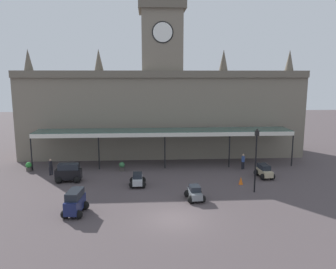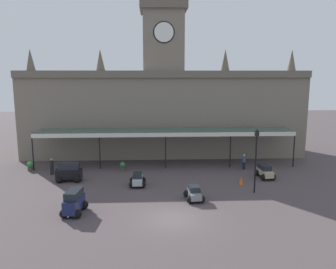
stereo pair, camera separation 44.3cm
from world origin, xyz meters
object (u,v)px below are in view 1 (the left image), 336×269
traffic_cone (241,181)px  planter_by_canopy (122,166)px  car_grey_sedan (195,194)px  planter_near_kerb (29,167)px  car_black_van (69,173)px  pedestrian_near_entrance (243,161)px  car_silver_sedan (138,181)px  car_navy_van (75,203)px  car_beige_estate (264,172)px  pedestrian_beside_cars (51,166)px  victorian_lamppost (256,154)px

traffic_cone → planter_by_canopy: size_ratio=0.76×
planter_by_canopy → car_grey_sedan: bearing=-53.4°
planter_near_kerb → car_black_van: bearing=-37.7°
car_grey_sedan → pedestrian_near_entrance: 10.79m
car_grey_sedan → car_silver_sedan: bearing=141.0°
car_navy_van → pedestrian_near_entrance: size_ratio=1.49×
car_beige_estate → pedestrian_beside_cars: (-21.23, 2.12, 0.34)m
car_navy_van → victorian_lamppost: (14.51, 3.75, 2.60)m
car_silver_sedan → pedestrian_beside_cars: size_ratio=1.23×
car_black_van → planter_near_kerb: (-5.01, 3.87, -0.32)m
traffic_cone → planter_by_canopy: bearing=155.8°
car_black_van → planter_near_kerb: car_black_van is taller
pedestrian_near_entrance → traffic_cone: pedestrian_near_entrance is taller
planter_by_canopy → car_beige_estate: bearing=-12.4°
car_navy_van → planter_near_kerb: car_navy_van is taller
car_grey_sedan → traffic_cone: size_ratio=2.91×
car_beige_estate → victorian_lamppost: (-2.27, -4.11, 2.84)m
car_silver_sedan → car_grey_sedan: (4.72, -3.83, 0.00)m
car_beige_estate → car_silver_sedan: size_ratio=1.12×
pedestrian_near_entrance → victorian_lamppost: 7.65m
car_black_van → pedestrian_beside_cars: car_black_van is taller
traffic_cone → planter_by_canopy: planter_by_canopy is taller
pedestrian_near_entrance → traffic_cone: 5.28m
car_beige_estate → planter_by_canopy: bearing=167.6°
car_grey_sedan → pedestrian_near_entrance: size_ratio=1.27×
planter_near_kerb → planter_by_canopy: size_ratio=1.00×
car_black_van → pedestrian_near_entrance: size_ratio=1.45×
car_grey_sedan → car_navy_van: bearing=-166.2°
car_grey_sedan → traffic_cone: bearing=37.4°
car_silver_sedan → victorian_lamppost: bearing=-12.8°
car_grey_sedan → pedestrian_beside_cars: (-13.55, 7.75, 0.41)m
pedestrian_near_entrance → car_beige_estate: bearing=-67.3°
car_black_van → pedestrian_near_entrance: 17.96m
car_silver_sedan → planter_by_canopy: car_silver_sedan is taller
car_grey_sedan → car_beige_estate: bearing=36.3°
planter_by_canopy → pedestrian_near_entrance: bearing=-0.3°
pedestrian_beside_cars → car_beige_estate: bearing=-5.7°
traffic_cone → planter_near_kerb: 21.81m
car_navy_van → planter_by_canopy: bearing=76.6°
car_navy_van → planter_by_canopy: (2.61, 10.98, -0.32)m
traffic_cone → car_black_van: bearing=173.8°
pedestrian_beside_cars → planter_near_kerb: size_ratio=1.74×
car_black_van → car_silver_sedan: bearing=-13.8°
traffic_cone → car_silver_sedan: bearing=179.1°
pedestrian_beside_cars → car_silver_sedan: bearing=-24.0°
car_silver_sedan → pedestrian_near_entrance: 12.14m
pedestrian_beside_cars → traffic_cone: (18.36, -4.07, -0.55)m
victorian_lamppost → planter_by_canopy: bearing=148.7°
car_beige_estate → pedestrian_near_entrance: (-1.27, 3.04, 0.34)m
car_black_van → car_silver_sedan: size_ratio=1.17×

